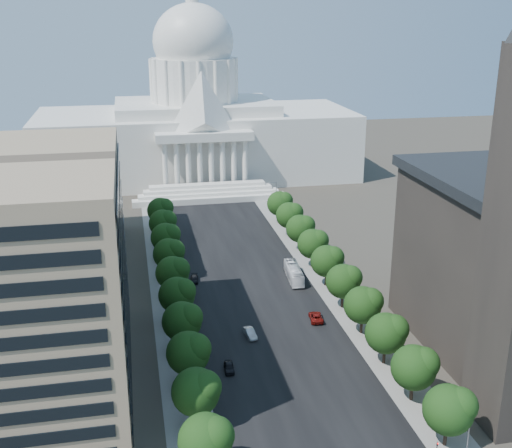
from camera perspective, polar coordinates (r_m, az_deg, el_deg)
road_asphalt at (r=165.83m, az=-1.60°, el=-3.49°), size 30.00×260.00×0.01m
sidewalk_left at (r=163.97m, az=-8.18°, el=-3.94°), size 8.00×260.00×0.02m
sidewalk_right at (r=169.82m, az=4.73°, el=-3.00°), size 8.00×260.00×0.02m
capitol at (r=251.39m, az=-5.38°, el=8.79°), size 120.00×56.00×73.00m
office_block_left at (r=114.04m, az=-21.82°, el=-4.55°), size 40.00×52.00×40.00m
office_block_left_far at (r=169.81m, az=-18.43°, el=1.44°), size 38.00×52.00×30.00m
tree_l_a at (r=92.46m, az=-4.31°, el=-18.53°), size 7.79×7.60×9.97m
tree_l_b at (r=102.25m, az=-5.18°, el=-14.53°), size 7.79×7.60×9.97m
tree_l_c at (r=112.47m, az=-5.88°, el=-11.24°), size 7.79×7.60×9.97m
tree_l_d at (r=123.01m, az=-6.45°, el=-8.50°), size 7.79×7.60×9.97m
tree_l_e at (r=133.80m, az=-6.92°, el=-6.20°), size 7.79×7.60×9.97m
tree_l_f at (r=144.78m, az=-7.31°, el=-4.25°), size 7.79×7.60×9.97m
tree_l_g at (r=155.91m, az=-7.65°, el=-2.57°), size 7.79×7.60×9.97m
tree_l_h at (r=167.16m, az=-7.94°, el=-1.12°), size 7.79×7.60×9.97m
tree_l_i at (r=178.50m, az=-8.20°, el=0.15°), size 7.79×7.60×9.97m
tree_l_j at (r=189.93m, az=-8.42°, el=1.27°), size 7.79×7.60×9.97m
tree_r_a at (r=102.08m, az=16.97°, el=-15.42°), size 7.79×7.60×9.97m
tree_r_b at (r=111.03m, az=14.05°, el=-12.17°), size 7.79×7.60×9.97m
tree_r_c at (r=120.51m, az=11.65°, el=-9.40°), size 7.79×7.60×9.97m
tree_r_d at (r=130.40m, az=9.63°, el=-7.02°), size 7.79×7.60×9.97m
tree_r_e at (r=140.62m, az=7.91°, el=-4.98°), size 7.79×7.60×9.97m
tree_r_f at (r=151.11m, az=6.44°, el=-3.22°), size 7.79×7.60×9.97m
tree_r_g at (r=161.80m, az=5.17°, el=-1.68°), size 7.79×7.60×9.97m
tree_r_h at (r=172.67m, az=4.05°, el=-0.34°), size 7.79×7.60×9.97m
tree_r_i at (r=183.68m, az=3.07°, el=0.85°), size 7.79×7.60×9.97m
tree_r_j at (r=194.80m, az=2.20°, el=1.90°), size 7.79×7.60×9.97m
traffic_signal_right at (r=99.69m, az=15.78°, el=-18.58°), size 0.18×0.49×4.30m
streetlight_a at (r=101.83m, az=18.23°, el=-16.08°), size 2.61×0.44×9.00m
streetlight_b at (r=120.73m, az=12.47°, el=-9.74°), size 2.61×0.44×9.00m
streetlight_c at (r=141.54m, az=8.48°, el=-5.13°), size 2.61×0.44×9.00m
streetlight_d at (r=163.52m, az=5.57°, el=-1.71°), size 2.61×0.44×9.00m
streetlight_e at (r=186.27m, az=3.37°, el=0.89°), size 2.61×0.44×9.00m
streetlight_f at (r=209.53m, az=1.65°, el=2.92°), size 2.61×0.44×9.00m
car_dark_a at (r=118.80m, az=-2.42°, el=-12.60°), size 1.96×4.34×1.45m
car_silver at (r=129.74m, az=-0.53°, el=-9.68°), size 2.30×5.01×1.59m
car_red at (r=136.66m, az=5.34°, el=-8.23°), size 3.22×5.83×1.54m
car_dark_b at (r=155.08m, az=-5.50°, el=-4.91°), size 2.42×4.84×1.35m
city_bus at (r=155.48m, az=3.39°, el=-4.36°), size 3.89×12.77×3.51m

